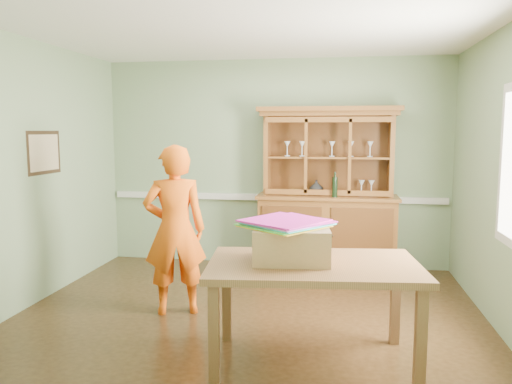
% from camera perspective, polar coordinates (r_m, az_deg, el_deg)
% --- Properties ---
extents(floor, '(4.50, 4.50, 0.00)m').
position_cam_1_polar(floor, '(4.93, -0.92, -14.13)').
color(floor, '#492F17').
rests_on(floor, ground).
extents(ceiling, '(4.50, 4.50, 0.00)m').
position_cam_1_polar(ceiling, '(4.69, -0.99, 18.34)').
color(ceiling, white).
rests_on(ceiling, wall_back).
extents(wall_back, '(4.50, 0.00, 4.50)m').
position_cam_1_polar(wall_back, '(6.59, 2.16, 3.28)').
color(wall_back, gray).
rests_on(wall_back, floor).
extents(wall_left, '(0.00, 4.00, 4.00)m').
position_cam_1_polar(wall_left, '(5.49, -24.76, 1.89)').
color(wall_left, gray).
rests_on(wall_left, floor).
extents(wall_right, '(0.00, 4.00, 4.00)m').
position_cam_1_polar(wall_right, '(4.77, 26.74, 1.10)').
color(wall_right, gray).
rests_on(wall_right, floor).
extents(wall_front, '(4.50, 0.00, 4.50)m').
position_cam_1_polar(wall_front, '(2.69, -8.59, -2.22)').
color(wall_front, gray).
rests_on(wall_front, floor).
extents(chair_rail, '(4.41, 0.05, 0.08)m').
position_cam_1_polar(chair_rail, '(6.61, 2.12, -0.63)').
color(chair_rail, silver).
rests_on(chair_rail, wall_back).
extents(framed_map, '(0.03, 0.60, 0.46)m').
position_cam_1_polar(framed_map, '(5.72, -23.01, 4.16)').
color(framed_map, '#302113').
rests_on(framed_map, wall_left).
extents(china_hutch, '(1.76, 0.58, 2.07)m').
position_cam_1_polar(china_hutch, '(6.38, 8.09, -2.52)').
color(china_hutch, brown).
rests_on(china_hutch, floor).
extents(dining_table, '(1.67, 1.11, 0.79)m').
position_cam_1_polar(dining_table, '(3.85, 6.58, -9.35)').
color(dining_table, brown).
rests_on(dining_table, floor).
extents(cardboard_box, '(0.61, 0.51, 0.26)m').
position_cam_1_polar(cardboard_box, '(3.82, 4.07, -5.96)').
color(cardboard_box, '#A77A56').
rests_on(cardboard_box, dining_table).
extents(kite_stack, '(0.74, 0.74, 0.05)m').
position_cam_1_polar(kite_stack, '(3.82, 3.47, -3.51)').
color(kite_stack, gold).
rests_on(kite_stack, cardboard_box).
extents(person, '(0.70, 0.58, 1.65)m').
position_cam_1_polar(person, '(4.90, -9.25, -4.30)').
color(person, '#FD610F').
rests_on(person, floor).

